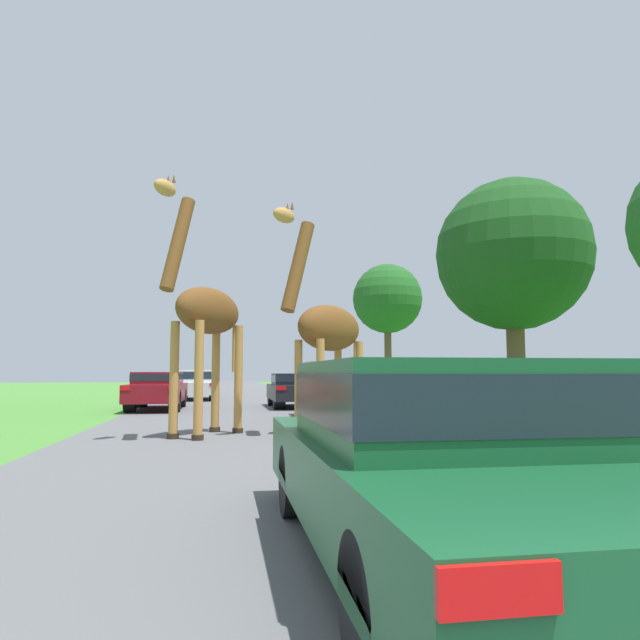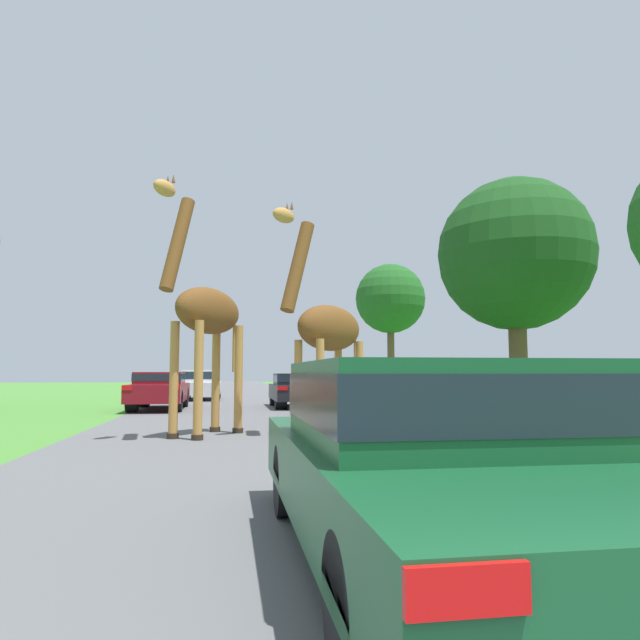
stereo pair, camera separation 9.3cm
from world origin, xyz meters
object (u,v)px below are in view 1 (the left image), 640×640
Objects in this scene: car_verge_right at (339,389)px; tree_mid_field at (513,255)px; giraffe_near_road at (326,329)px; car_lead_maroon at (438,454)px; car_far_ahead at (297,389)px; tree_right_cluster at (387,299)px; car_queue_right at (198,384)px; sign_post at (483,384)px; giraffe_companion at (206,316)px; car_queue_left at (158,389)px.

tree_mid_field reaches higher than car_verge_right.
car_lead_maroon is at bearing 135.65° from giraffe_near_road.
tree_right_cluster is (7.31, 12.86, 5.14)m from car_far_ahead.
car_lead_maroon is at bearing -83.80° from car_queue_right.
giraffe_near_road reaches higher than sign_post.
giraffe_near_road is 0.58× the size of tree_mid_field.
tree_right_cluster is 15.37m from tree_mid_field.
tree_mid_field is at bearing -18.57° from car_far_ahead.
giraffe_companion is 9.17m from car_queue_left.
car_queue_left is at bearing -132.51° from tree_right_cluster.
sign_post is (8.41, -7.69, 0.29)m from car_queue_left.
car_far_ahead is at bearing 94.91° from car_verge_right.
giraffe_companion is 1.06× the size of car_lead_maroon.
car_verge_right is at bearing -110.36° from tree_right_cluster.
car_lead_maroon is 10.30m from sign_post.
car_verge_right is (1.72, 11.80, 0.11)m from car_lead_maroon.
giraffe_companion is at bearing -78.05° from car_queue_left.
car_queue_left is 3.27× the size of sign_post.
tree_mid_field is (10.51, 6.81, 3.01)m from giraffe_companion.
car_queue_left is at bearing -174.20° from car_far_ahead.
giraffe_companion is 0.61× the size of tree_mid_field.
car_queue_right is at bearing 116.09° from sign_post.
car_queue_left is 1.17× the size of car_verge_right.
tree_right_cluster is at bearing -81.56° from giraffe_companion.
giraffe_companion is 9.96m from car_far_ahead.
tree_mid_field reaches higher than car_far_ahead.
car_far_ahead is 0.51× the size of tree_right_cluster.
tree_mid_field reaches higher than car_lead_maroon.
car_verge_right is at bearing -156.34° from tree_mid_field.
sign_post is at bearing -100.33° from tree_right_cluster.
tree_mid_field is at bearing 59.66° from car_lead_maroon.
car_queue_right is 1.13× the size of car_far_ahead.
giraffe_companion is at bearing -170.29° from sign_post.
car_verge_right is at bearing -70.61° from car_queue_right.
giraffe_near_road is 2.54m from giraffe_companion.
giraffe_companion is at bearing -87.16° from car_queue_right.
car_verge_right reaches higher than car_queue_left.
giraffe_companion reaches higher than car_far_ahead.
car_verge_right is at bearing -55.29° from giraffe_near_road.
car_verge_right is 4.00m from sign_post.
tree_mid_field is (11.31, -9.30, 4.69)m from car_queue_right.
car_queue_right is at bearing -151.52° from tree_right_cluster.
car_verge_right is 0.50× the size of tree_right_cluster.
car_far_ahead is at bearing 161.43° from tree_mid_field.
giraffe_companion is 24.72m from tree_right_cluster.
tree_mid_field reaches higher than car_queue_left.
sign_post is (3.47, -8.19, 0.32)m from car_far_ahead.
sign_post is at bearing -115.87° from giraffe_near_road.
sign_post is at bearing -136.77° from giraffe_companion.
tree_mid_field reaches higher than tree_right_cluster.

